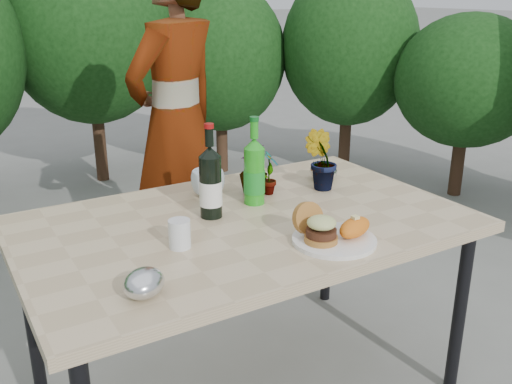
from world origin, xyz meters
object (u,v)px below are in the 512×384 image
patio_table (245,234)px  person (176,123)px  dinner_plate (334,240)px  wine_bottle (211,183)px

patio_table → person: 1.11m
dinner_plate → patio_table: bearing=115.4°
dinner_plate → wine_bottle: size_ratio=0.80×
dinner_plate → wine_bottle: wine_bottle is taller
wine_bottle → patio_table: bearing=-41.3°
dinner_plate → wine_bottle: (-0.25, 0.41, 0.12)m
person → wine_bottle: bearing=48.7°
patio_table → wine_bottle: wine_bottle is taller
dinner_plate → person: (0.04, 1.40, 0.12)m
person → dinner_plate: bearing=63.3°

